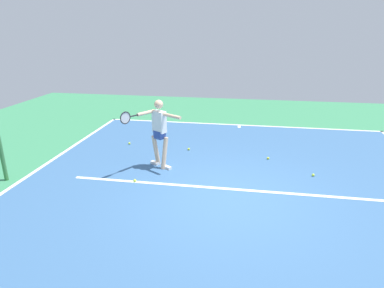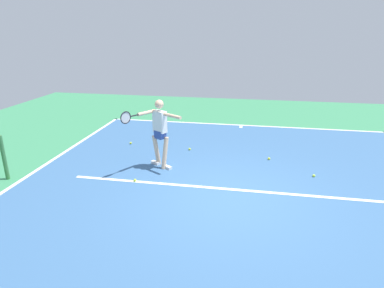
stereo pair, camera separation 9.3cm
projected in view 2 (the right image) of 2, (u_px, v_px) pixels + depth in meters
ground_plane at (230, 198)px, 6.88m from camera, size 20.80×20.80×0.00m
court_surface at (230, 198)px, 6.88m from camera, size 9.79×11.29×0.00m
court_line_baseline_near at (241, 125)px, 12.07m from camera, size 9.79×0.10×0.01m
court_line_sideline_right at (22, 180)px, 7.70m from camera, size 0.10×11.29×0.01m
court_line_service at (231, 189)px, 7.25m from camera, size 7.34×0.10×0.01m
court_line_centre_mark at (241, 127)px, 11.89m from camera, size 0.10×0.30×0.01m
net_post at (4, 158)px, 7.58m from camera, size 0.09×0.09×1.07m
tennis_player at (159, 129)px, 8.12m from camera, size 1.31×1.02×1.74m
tennis_ball_near_player at (269, 159)px, 8.88m from camera, size 0.07×0.07×0.07m
tennis_ball_by_baseline at (314, 176)px, 7.85m from camera, size 0.07×0.07×0.07m
tennis_ball_by_sideline at (131, 143)px, 10.09m from camera, size 0.07×0.07×0.07m
tennis_ball_far_corner at (135, 180)px, 7.62m from camera, size 0.07×0.07×0.07m
tennis_ball_near_service_line at (190, 149)px, 9.58m from camera, size 0.07×0.07×0.07m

